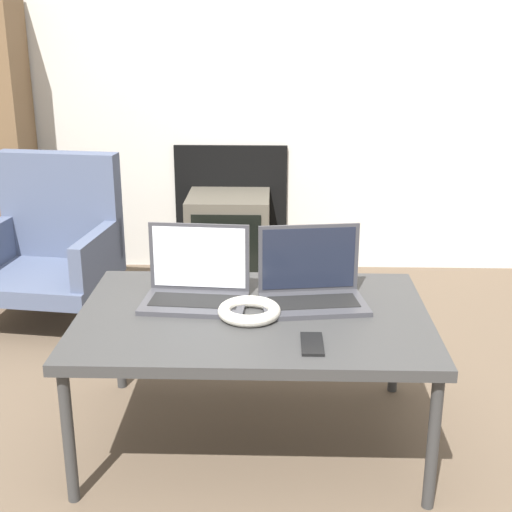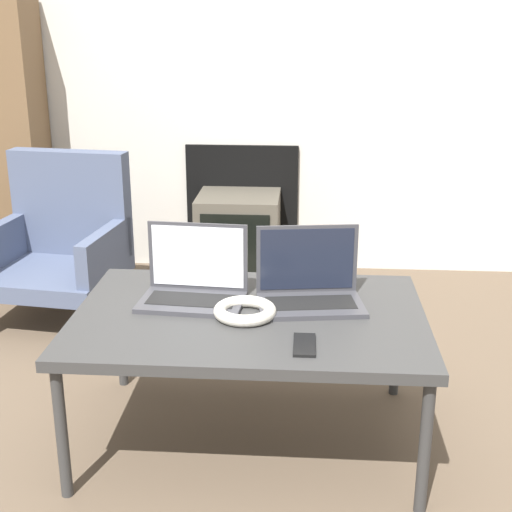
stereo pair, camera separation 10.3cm
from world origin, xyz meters
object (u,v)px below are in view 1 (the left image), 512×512
Objects in this scene: phone at (312,344)px; tv at (229,238)px; headphones at (249,311)px; armchair at (52,241)px; laptop_left at (196,284)px; laptop_right at (312,285)px.

phone is 0.31× the size of tv.
headphones is 1.49m from armchair.
laptop_left is 0.75× the size of tv.
headphones is at bearing -41.12° from armchair.
phone is at bearing -46.86° from headphones.
armchair reaches higher than laptop_left.
phone is (-0.01, -0.34, -0.06)m from laptop_right.
laptop_right is at bearing -75.59° from tv.
tv is (-0.38, 1.47, -0.29)m from laptop_right.
laptop_left is 2.42× the size of phone.
laptop_right reaches higher than tv.
phone is (0.38, -0.34, -0.06)m from laptop_left.
headphones is (-0.20, -0.13, -0.04)m from laptop_right.
laptop_right is at bearing -32.11° from armchair.
armchair reaches higher than headphones.
laptop_left is at bearing 171.87° from laptop_right.
phone is at bearing -78.57° from tv.
laptop_left is 1.50m from tv.
laptop_right is (0.39, -0.00, 0.00)m from laptop_left.
laptop_left reaches higher than phone.
laptop_left reaches higher than tv.
headphones is 1.36× the size of phone.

